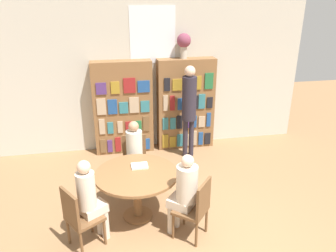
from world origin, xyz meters
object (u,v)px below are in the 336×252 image
Objects in this scene: bookshelf_left at (123,108)px; seated_reader_left at (135,153)px; reading_table at (137,180)px; chair_near_camera at (79,216)px; librarian_standing at (189,103)px; chair_left_side at (135,158)px; seated_reader_back at (90,197)px; seated_reader_right at (184,190)px; flower_vase at (184,42)px; bookshelf_right at (186,104)px; chair_far_side at (196,207)px.

seated_reader_left is (0.08, -1.55, -0.26)m from bookshelf_left.
reading_table is 0.94m from chair_near_camera.
librarian_standing is at bearing 106.44° from chair_near_camera.
librarian_standing is at bearing 55.93° from reading_table.
chair_left_side is at bearing -143.13° from librarian_standing.
seated_reader_back is at bearing -129.99° from librarian_standing.
seated_reader_left is 1.34m from seated_reader_back.
seated_reader_back is (-0.68, -1.15, -0.01)m from seated_reader_left.
chair_left_side is (0.84, 1.43, 0.00)m from chair_near_camera.
seated_reader_right is at bearing 117.05° from seated_reader_left.
seated_reader_right is at bearing 113.92° from chair_left_side.
flower_vase is 3.62m from seated_reader_back.
reading_table is (0.03, -2.30, -0.33)m from bookshelf_left.
seated_reader_right is (-0.69, -2.78, -0.26)m from bookshelf_right.
chair_near_camera is (-2.00, -2.81, -1.73)m from flower_vase.
bookshelf_right is 1.60× the size of reading_table.
chair_far_side is (-0.49, -2.90, -1.73)m from flower_vase.
bookshelf_right is 3.88× the size of flower_vase.
flower_vase is at bearing 175.44° from bookshelf_right.
seated_reader_left is 0.65× the size of librarian_standing.
seated_reader_right reaches higher than chair_far_side.
seated_reader_right is 0.65× the size of librarian_standing.
chair_near_camera is 1.38m from seated_reader_right.
flower_vase is 0.56× the size of chair_near_camera.
chair_near_camera is at bearing -105.04° from bookshelf_left.
bookshelf_right is at bearing 61.04° from reading_table.
flower_vase is at bearing 112.05° from chair_near_camera.
chair_far_side is at bearing 49.42° from seated_reader_back.
seated_reader_right is at bearing 53.80° from seated_reader_back.
chair_far_side is 0.47× the size of librarian_standing.
reading_table is at bearing 90.00° from seated_reader_back.
seated_reader_back is at bearing -102.45° from bookshelf_left.
chair_far_side is at bearing 54.00° from chair_near_camera.
bookshelf_right is at bearing -128.10° from chair_left_side.
librarian_standing is at bearing -139.65° from chair_left_side.
seated_reader_left reaches higher than chair_left_side.
bookshelf_right is at bearing -4.56° from flower_vase.
seated_reader_back is at bearing 63.09° from seated_reader_left.
bookshelf_left is 1.00× the size of bookshelf_right.
seated_reader_right is (-0.63, -2.79, -1.53)m from flower_vase.
reading_table is at bearing 90.00° from seated_reader_right.
chair_left_side is 0.72× the size of seated_reader_right.
bookshelf_left and bookshelf_right have the same top height.
seated_reader_left is (-1.23, -1.55, -0.26)m from bookshelf_right.
flower_vase is 3.41m from chair_far_side.
librarian_standing is (1.25, -0.50, 0.19)m from bookshelf_left.
flower_vase reaches higher than librarian_standing.
flower_vase is at bearing -123.36° from seated_reader_left.
chair_far_side is (-0.56, -2.90, -0.46)m from bookshelf_right.
bookshelf_left is 1.58m from seated_reader_left.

